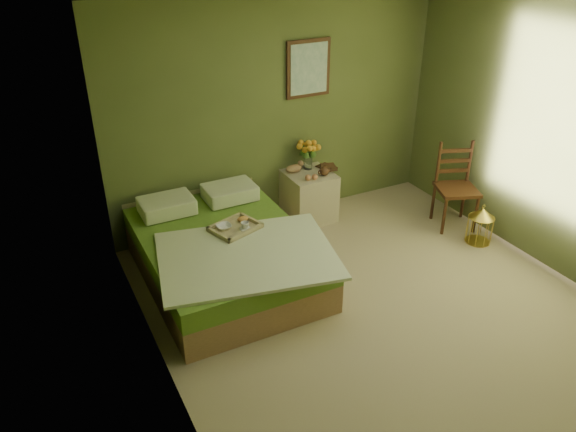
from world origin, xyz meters
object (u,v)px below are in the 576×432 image
chair (453,181)px  bed (223,250)px  birdcage (480,226)px  nightstand (309,191)px

chair → bed: bearing=-162.6°
bed → birdcage: 2.88m
nightstand → birdcage: bearing=-44.1°
bed → nightstand: (1.37, 0.70, 0.05)m
bed → chair: (2.80, -0.17, 0.24)m
chair → birdcage: (0.00, -0.51, -0.34)m
nightstand → bed: bearing=-153.0°
bed → nightstand: bed is taller
birdcage → nightstand: bearing=135.9°
nightstand → birdcage: 1.99m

